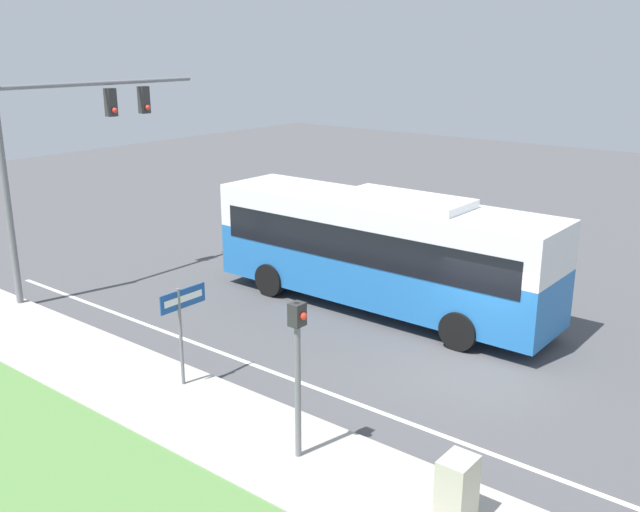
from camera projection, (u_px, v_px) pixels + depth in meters
name	position (u px, v px, depth m)	size (l,w,h in m)	color
ground_plane	(475.00, 363.00, 18.07)	(80.00, 80.00, 0.00)	#4C4C4F
sidewalk	(323.00, 471.00, 13.41)	(2.80, 80.00, 0.12)	#ADA89E
lane_divider_near	(398.00, 419.00, 15.38)	(0.14, 30.00, 0.01)	silver
bus	(380.00, 246.00, 21.19)	(2.70, 10.84, 3.62)	#236BB7
signal_gantry	(69.00, 139.00, 22.21)	(7.37, 0.41, 6.79)	slate
pedestrian_signal	(298.00, 357.00, 13.21)	(0.28, 0.34, 3.27)	slate
street_sign	(182.00, 317.00, 16.29)	(1.31, 0.08, 2.48)	slate
utility_cabinet	(457.00, 491.00, 11.72)	(0.65, 0.51, 1.20)	#B7B29E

